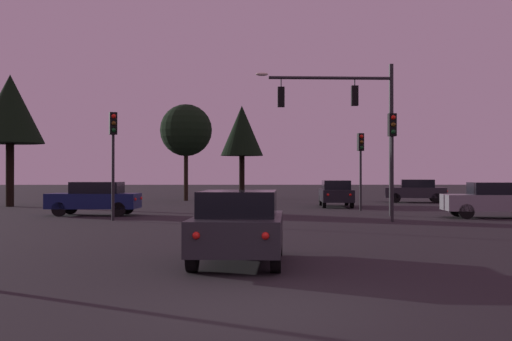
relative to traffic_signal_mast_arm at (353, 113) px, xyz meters
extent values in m
plane|color=black|center=(-4.57, 4.32, -4.62)|extent=(168.00, 168.00, 0.00)
cylinder|color=#232326|center=(1.74, 0.04, -1.22)|extent=(0.20, 0.20, 6.82)
cylinder|color=#232326|center=(-1.02, -0.04, 1.55)|extent=(5.51, 0.31, 0.14)
ellipsoid|color=#F4EACC|center=(-4.07, -0.13, 1.70)|extent=(0.56, 0.28, 0.16)
cylinder|color=#232326|center=(0.08, -0.01, 1.38)|extent=(0.05, 0.05, 0.34)
cube|color=black|center=(0.08, -0.01, 0.76)|extent=(0.31, 0.25, 0.90)
sphere|color=red|center=(0.08, 0.13, 1.04)|extent=(0.18, 0.18, 0.18)
sphere|color=#56380C|center=(0.08, 0.13, 0.76)|extent=(0.18, 0.18, 0.18)
sphere|color=#0C4219|center=(0.08, 0.13, 0.48)|extent=(0.18, 0.18, 0.18)
cylinder|color=#232326|center=(-3.22, -0.11, 1.34)|extent=(0.05, 0.05, 0.41)
cube|color=black|center=(-3.22, -0.11, 0.69)|extent=(0.31, 0.25, 0.90)
sphere|color=red|center=(-3.23, 0.03, 0.97)|extent=(0.18, 0.18, 0.18)
sphere|color=#56380C|center=(-3.23, 0.03, 0.69)|extent=(0.18, 0.18, 0.18)
sphere|color=#0C4219|center=(-3.23, 0.03, 0.41)|extent=(0.18, 0.18, 0.18)
cylinder|color=#232326|center=(0.98, -3.51, -2.94)|extent=(0.12, 0.12, 3.36)
cube|color=black|center=(0.98, -3.51, -0.81)|extent=(0.33, 0.27, 0.90)
sphere|color=red|center=(1.00, -3.65, -0.53)|extent=(0.18, 0.18, 0.18)
sphere|color=#56380C|center=(1.00, -3.65, -0.81)|extent=(0.18, 0.18, 0.18)
sphere|color=#0C4219|center=(1.00, -3.65, -1.09)|extent=(0.18, 0.18, 0.18)
cylinder|color=#232326|center=(1.08, 4.17, -3.09)|extent=(0.12, 0.12, 3.07)
cube|color=black|center=(1.08, 4.17, -1.11)|extent=(0.35, 0.30, 0.90)
sphere|color=red|center=(1.11, 4.03, -0.83)|extent=(0.18, 0.18, 0.18)
sphere|color=#56380C|center=(1.11, 4.03, -1.11)|extent=(0.18, 0.18, 0.18)
sphere|color=#0C4219|center=(1.11, 4.03, -1.39)|extent=(0.18, 0.18, 0.18)
cylinder|color=#232326|center=(-10.14, -2.73, -2.89)|extent=(0.12, 0.12, 3.47)
cube|color=black|center=(-10.14, -2.73, -0.71)|extent=(0.37, 0.33, 0.90)
sphere|color=red|center=(-10.09, -2.86, -0.43)|extent=(0.18, 0.18, 0.18)
sphere|color=#56380C|center=(-10.09, -2.86, -0.71)|extent=(0.18, 0.18, 0.18)
sphere|color=#0C4219|center=(-10.09, -2.86, -0.99)|extent=(0.18, 0.18, 0.18)
cube|color=#232328|center=(-4.92, -15.43, -3.96)|extent=(2.04, 4.03, 0.68)
cube|color=black|center=(-4.93, -15.58, -3.36)|extent=(1.67, 2.21, 0.52)
cylinder|color=black|center=(-5.62, -14.09, -4.30)|extent=(0.24, 0.65, 0.64)
cylinder|color=black|center=(-4.04, -14.19, -4.30)|extent=(0.24, 0.65, 0.64)
cylinder|color=black|center=(-5.79, -16.67, -4.30)|extent=(0.24, 0.65, 0.64)
cylinder|color=black|center=(-4.21, -16.77, -4.30)|extent=(0.24, 0.65, 0.64)
sphere|color=red|center=(-5.67, -17.36, -3.86)|extent=(0.14, 0.14, 0.14)
sphere|color=red|center=(-4.42, -17.44, -3.86)|extent=(0.14, 0.14, 0.14)
cube|color=#0F1947|center=(-11.69, 0.60, -3.96)|extent=(4.09, 1.98, 0.68)
cube|color=black|center=(-11.54, 0.59, -3.36)|extent=(2.23, 1.65, 0.52)
cylinder|color=black|center=(-13.05, -0.15, -4.30)|extent=(0.65, 0.23, 0.64)
cylinder|color=black|center=(-12.98, 1.46, -4.30)|extent=(0.65, 0.23, 0.64)
cylinder|color=black|center=(-10.40, -0.26, -4.30)|extent=(0.65, 0.23, 0.64)
cylinder|color=black|center=(-10.33, 1.35, -4.30)|extent=(0.65, 0.23, 0.64)
sphere|color=red|center=(-9.70, -0.12, -3.86)|extent=(0.14, 0.14, 0.14)
sphere|color=red|center=(-9.65, 1.15, -3.86)|extent=(0.14, 0.14, 0.14)
cube|color=gray|center=(5.87, -1.39, -3.96)|extent=(4.43, 2.25, 0.68)
cube|color=black|center=(6.02, -1.40, -3.36)|extent=(2.44, 1.82, 0.52)
cylinder|color=black|center=(4.39, -2.11, -4.30)|extent=(0.65, 0.25, 0.64)
cylinder|color=black|center=(4.53, -0.42, -4.30)|extent=(0.65, 0.25, 0.64)
cube|color=#232328|center=(6.44, 14.04, -3.96)|extent=(4.19, 2.56, 0.68)
cube|color=black|center=(6.59, 14.01, -3.36)|extent=(2.37, 1.96, 0.52)
cylinder|color=black|center=(5.02, 13.47, -4.30)|extent=(0.67, 0.32, 0.64)
cylinder|color=black|center=(5.33, 15.09, -4.30)|extent=(0.67, 0.32, 0.64)
cylinder|color=black|center=(7.55, 12.98, -4.30)|extent=(0.67, 0.32, 0.64)
cylinder|color=black|center=(7.86, 14.60, -4.30)|extent=(0.67, 0.32, 0.64)
sphere|color=red|center=(8.24, 13.03, -3.86)|extent=(0.14, 0.14, 0.14)
sphere|color=red|center=(8.49, 14.30, -3.86)|extent=(0.14, 0.14, 0.14)
cube|color=black|center=(0.37, 8.30, -3.96)|extent=(1.96, 4.48, 0.68)
cube|color=black|center=(0.36, 8.15, -3.36)|extent=(1.61, 2.45, 0.52)
cylinder|color=black|center=(-0.31, 9.79, -4.30)|extent=(0.23, 0.65, 0.64)
cylinder|color=black|center=(1.21, 9.70, -4.30)|extent=(0.23, 0.65, 0.64)
cylinder|color=black|center=(-0.47, 6.89, -4.30)|extent=(0.23, 0.65, 0.64)
cylinder|color=black|center=(1.05, 6.81, -4.30)|extent=(0.23, 0.65, 0.64)
sphere|color=red|center=(-0.35, 6.13, -3.86)|extent=(0.14, 0.14, 0.14)
sphere|color=red|center=(0.85, 6.06, -3.86)|extent=(0.14, 0.14, 0.14)
cylinder|color=black|center=(-18.45, 8.81, -2.79)|extent=(0.47, 0.47, 3.67)
cone|color=black|center=(-18.45, 8.81, 1.03)|extent=(3.91, 3.91, 3.99)
cylinder|color=black|center=(-9.05, 17.09, -2.77)|extent=(0.30, 0.30, 3.70)
sphere|color=black|center=(-9.05, 17.09, 0.37)|extent=(3.68, 3.68, 3.68)
cylinder|color=black|center=(-5.12, 21.72, -2.96)|extent=(0.43, 0.43, 3.32)
cone|color=black|center=(-5.12, 21.72, 0.65)|extent=(3.32, 3.32, 3.92)
camera|label=1|loc=(-4.76, -29.13, -2.76)|focal=45.85mm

